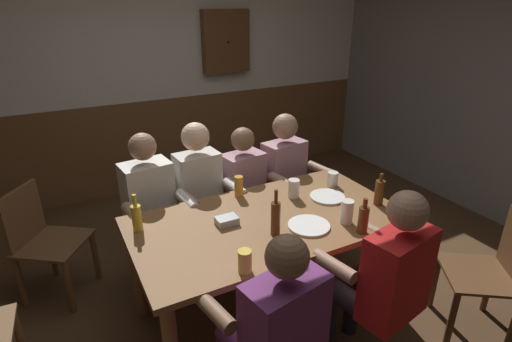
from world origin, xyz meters
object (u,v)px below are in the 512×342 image
(condiment_caddy, at_px, (227,221))
(bottle_0, at_px, (276,218))
(person_5, at_px, (385,276))
(pint_glass_1, at_px, (333,179))
(bottle_3, at_px, (363,219))
(wall_dart_cabinet, at_px, (226,41))
(chair_empty_far_end, at_px, (43,239))
(person_4, at_px, (274,323))
(dining_table, at_px, (268,232))
(person_1, at_px, (203,194))
(person_3, at_px, (289,176))
(person_0, at_px, (153,207))
(chair_empty_near_left, at_px, (493,272))
(plate_0, at_px, (327,197))
(pint_glass_4, at_px, (245,261))
(pint_glass_0, at_px, (239,186))
(person_2, at_px, (249,190))
(bottle_1, at_px, (137,217))
(plate_1, at_px, (309,226))
(bottle_2, at_px, (379,192))
(pint_glass_3, at_px, (347,212))
(pint_glass_2, at_px, (294,189))

(condiment_caddy, distance_m, bottle_0, 0.34)
(person_5, bearing_deg, pint_glass_1, 58.92)
(bottle_3, height_order, wall_dart_cabinet, wall_dart_cabinet)
(chair_empty_far_end, bearing_deg, person_4, 65.95)
(dining_table, relative_size, pint_glass_1, 16.25)
(person_1, xyz_separation_m, person_3, (0.82, 0.01, -0.01))
(person_0, distance_m, chair_empty_near_left, 2.41)
(plate_0, height_order, wall_dart_cabinet, wall_dart_cabinet)
(plate_0, bearing_deg, person_3, 82.68)
(person_5, distance_m, pint_glass_1, 1.02)
(bottle_0, distance_m, pint_glass_4, 0.42)
(person_4, xyz_separation_m, pint_glass_0, (0.35, 1.12, 0.20))
(person_5, xyz_separation_m, bottle_0, (-0.41, 0.54, 0.21))
(person_2, distance_m, bottle_1, 1.13)
(chair_empty_near_left, height_order, pint_glass_0, pint_glass_0)
(plate_1, bearing_deg, bottle_3, -39.34)
(chair_empty_far_end, bearing_deg, pint_glass_4, 70.46)
(plate_1, xyz_separation_m, bottle_3, (0.26, -0.21, 0.09))
(person_0, height_order, chair_empty_near_left, person_0)
(plate_0, bearing_deg, wall_dart_cabinet, 83.65)
(person_2, distance_m, condiment_caddy, 0.83)
(plate_0, bearing_deg, bottle_3, -101.67)
(person_2, xyz_separation_m, pint_glass_4, (-0.60, -1.14, 0.20))
(bottle_0, bearing_deg, pint_glass_4, -143.69)
(condiment_caddy, relative_size, pint_glass_4, 1.08)
(bottle_1, xyz_separation_m, bottle_2, (1.59, -0.45, 0.00))
(chair_empty_far_end, relative_size, condiment_caddy, 6.29)
(chair_empty_far_end, xyz_separation_m, plate_0, (1.91, -0.91, 0.31))
(person_4, distance_m, person_5, 0.72)
(bottle_3, bearing_deg, chair_empty_far_end, 142.37)
(bottle_3, distance_m, pint_glass_0, 0.94)
(pint_glass_1, bearing_deg, person_1, 151.04)
(dining_table, xyz_separation_m, pint_glass_1, (0.70, 0.22, 0.16))
(person_3, xyz_separation_m, wall_dart_cabinet, (0.18, 1.71, 1.00))
(chair_empty_far_end, distance_m, bottle_3, 2.32)
(wall_dart_cabinet, bearing_deg, pint_glass_1, -92.58)
(pint_glass_1, relative_size, wall_dart_cabinet, 0.16)
(person_0, xyz_separation_m, bottle_2, (1.39, -0.91, 0.20))
(bottle_2, bearing_deg, person_1, 137.62)
(condiment_caddy, distance_m, pint_glass_1, 0.98)
(condiment_caddy, distance_m, pint_glass_3, 0.78)
(person_0, xyz_separation_m, person_5, (0.95, -1.44, 0.00))
(bottle_0, height_order, wall_dart_cabinet, wall_dart_cabinet)
(person_0, distance_m, person_5, 1.73)
(pint_glass_1, bearing_deg, bottle_3, -112.39)
(person_2, bearing_deg, pint_glass_2, 92.64)
(plate_0, bearing_deg, person_1, 138.40)
(condiment_caddy, relative_size, bottle_3, 0.60)
(person_2, height_order, person_4, person_4)
(person_2, distance_m, plate_0, 0.74)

